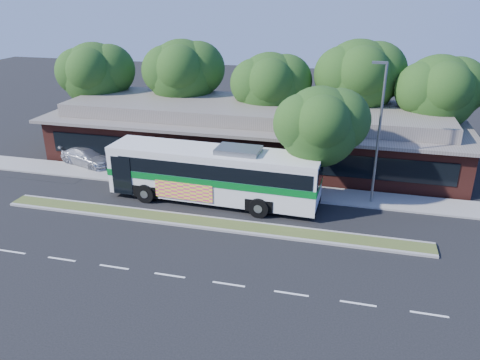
{
  "coord_description": "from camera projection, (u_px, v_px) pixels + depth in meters",
  "views": [
    {
      "loc": [
        8.09,
        -22.93,
        13.09
      ],
      "look_at": [
        1.52,
        3.03,
        2.0
      ],
      "focal_mm": 35.0,
      "sensor_mm": 36.0,
      "label": 1
    }
  ],
  "objects": [
    {
      "name": "tree_bg_e",
      "position": [
        444.0,
        91.0,
        35.47
      ],
      "size": [
        6.47,
        5.8,
        8.5
      ],
      "color": "black",
      "rests_on": "ground"
    },
    {
      "name": "parking_lot",
      "position": [
        41.0,
        150.0,
        40.41
      ],
      "size": [
        14.0,
        12.0,
        0.01
      ],
      "primitive_type": "cube",
      "color": "black",
      "rests_on": "ground"
    },
    {
      "name": "sidewalk_tree",
      "position": [
        326.0,
        125.0,
        28.81
      ],
      "size": [
        5.58,
        5.01,
        7.6
      ],
      "color": "black",
      "rests_on": "ground"
    },
    {
      "name": "sidewalk",
      "position": [
        231.0,
        186.0,
        33.09
      ],
      "size": [
        44.0,
        2.6,
        0.12
      ],
      "primitive_type": "cube",
      "color": "gray",
      "rests_on": "ground"
    },
    {
      "name": "plaza_building",
      "position": [
        252.0,
        132.0,
        38.2
      ],
      "size": [
        33.2,
        11.2,
        4.45
      ],
      "color": "#4F1F18",
      "rests_on": "ground"
    },
    {
      "name": "tree_bg_d",
      "position": [
        364.0,
        77.0,
        37.47
      ],
      "size": [
        6.91,
        6.2,
        9.37
      ],
      "color": "black",
      "rests_on": "ground"
    },
    {
      "name": "median_strip",
      "position": [
        205.0,
        222.0,
        27.89
      ],
      "size": [
        26.0,
        1.1,
        0.15
      ],
      "primitive_type": "cube",
      "color": "#435122",
      "rests_on": "ground"
    },
    {
      "name": "tree_bg_c",
      "position": [
        275.0,
        85.0,
        38.47
      ],
      "size": [
        6.24,
        5.6,
        8.26
      ],
      "color": "black",
      "rests_on": "ground"
    },
    {
      "name": "ground",
      "position": [
        202.0,
        228.0,
        27.38
      ],
      "size": [
        120.0,
        120.0,
        0.0
      ],
      "primitive_type": "plane",
      "color": "black",
      "rests_on": "ground"
    },
    {
      "name": "lamp_post",
      "position": [
        379.0,
        131.0,
        28.71
      ],
      "size": [
        0.93,
        0.18,
        9.07
      ],
      "color": "slate",
      "rests_on": "ground"
    },
    {
      "name": "tree_bg_a",
      "position": [
        100.0,
        74.0,
        42.0
      ],
      "size": [
        6.47,
        5.8,
        8.63
      ],
      "color": "black",
      "rests_on": "ground"
    },
    {
      "name": "transit_bus",
      "position": [
        214.0,
        171.0,
        30.04
      ],
      "size": [
        13.85,
        3.59,
        3.86
      ],
      "rotation": [
        0.0,
        0.0,
        -0.04
      ],
      "color": "silver",
      "rests_on": "ground"
    },
    {
      "name": "tree_bg_b",
      "position": [
        187.0,
        72.0,
        40.97
      ],
      "size": [
        6.69,
        6.0,
        9.0
      ],
      "color": "black",
      "rests_on": "ground"
    },
    {
      "name": "sedan",
      "position": [
        87.0,
        157.0,
        36.84
      ],
      "size": [
        5.17,
        3.33,
        1.39
      ],
      "primitive_type": "imported",
      "rotation": [
        0.0,
        0.0,
        1.26
      ],
      "color": "silver",
      "rests_on": "ground"
    }
  ]
}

